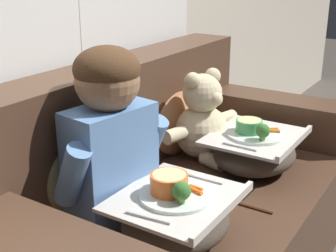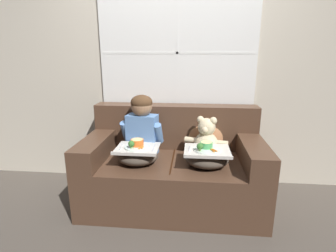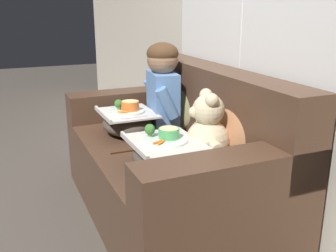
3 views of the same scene
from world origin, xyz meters
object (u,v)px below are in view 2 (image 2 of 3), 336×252
at_px(throw_pillow_behind_teddy, 205,133).
at_px(lap_tray_teddy, 207,157).
at_px(lap_tray_child, 137,155).
at_px(child_figure, 142,122).
at_px(couch, 173,168).
at_px(throw_pillow_behind_child, 145,131).
at_px(teddy_bear, 206,140).

distance_m(throw_pillow_behind_teddy, lap_tray_teddy, 0.43).
bearing_deg(lap_tray_teddy, lap_tray_child, 179.98).
bearing_deg(child_figure, couch, -9.25).
relative_size(throw_pillow_behind_child, teddy_bear, 0.95).
xyz_separation_m(couch, throw_pillow_behind_child, (-0.32, 0.21, 0.31)).
xyz_separation_m(lap_tray_child, lap_tray_teddy, (0.64, -0.00, -0.00)).
xyz_separation_m(child_figure, teddy_bear, (0.64, -0.00, -0.16)).
relative_size(lap_tray_child, lap_tray_teddy, 0.96).
bearing_deg(teddy_bear, throw_pillow_behind_child, 165.68).
height_order(child_figure, lap_tray_teddy, child_figure).
xyz_separation_m(throw_pillow_behind_teddy, lap_tray_child, (-0.64, -0.41, -0.10)).
relative_size(couch, throw_pillow_behind_teddy, 4.12).
distance_m(lap_tray_child, lap_tray_teddy, 0.64).
bearing_deg(lap_tray_teddy, throw_pillow_behind_teddy, 89.87).
distance_m(child_figure, lap_tray_child, 0.35).
distance_m(couch, throw_pillow_behind_child, 0.49).
bearing_deg(lap_tray_teddy, teddy_bear, 90.11).
bearing_deg(lap_tray_child, lap_tray_teddy, -0.02).
distance_m(throw_pillow_behind_teddy, teddy_bear, 0.16).
relative_size(throw_pillow_behind_teddy, child_figure, 0.69).
height_order(throw_pillow_behind_child, lap_tray_teddy, throw_pillow_behind_child).
xyz_separation_m(child_figure, lap_tray_child, (-0.00, -0.26, -0.24)).
bearing_deg(lap_tray_child, teddy_bear, 21.64).
xyz_separation_m(throw_pillow_behind_child, lap_tray_teddy, (0.64, -0.41, -0.10)).
bearing_deg(couch, lap_tray_child, -147.30).
height_order(throw_pillow_behind_child, child_figure, child_figure).
relative_size(child_figure, lap_tray_teddy, 1.48).
distance_m(teddy_bear, lap_tray_teddy, 0.27).
distance_m(child_figure, teddy_bear, 0.65).
bearing_deg(lap_tray_teddy, child_figure, 158.01).
xyz_separation_m(throw_pillow_behind_child, child_figure, (-0.00, -0.16, 0.14)).
relative_size(throw_pillow_behind_child, child_figure, 0.68).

